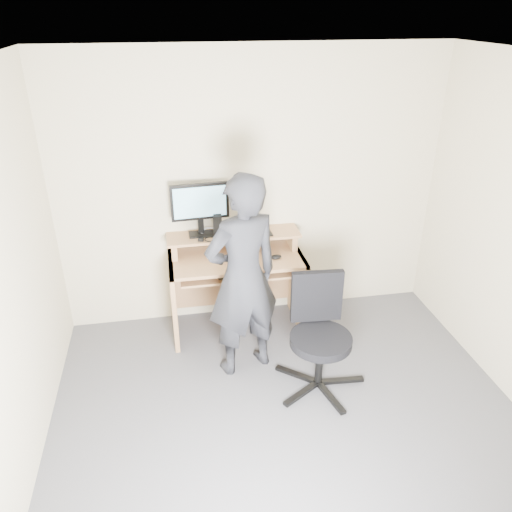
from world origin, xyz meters
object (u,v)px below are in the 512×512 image
object	(u,v)px
monitor	(200,205)
person	(243,278)
desk	(235,273)
office_chair	(319,330)

from	to	relation	value
monitor	person	bearing A→B (deg)	-75.15
desk	person	distance (m)	0.72
office_chair	monitor	bearing A→B (deg)	131.67
monitor	office_chair	size ratio (longest dim) A/B	0.56
desk	person	xyz separation A→B (m)	(-0.03, -0.65, 0.31)
monitor	office_chair	xyz separation A→B (m)	(0.80, -1.04, -0.70)
desk	monitor	xyz separation A→B (m)	(-0.29, 0.10, 0.65)
monitor	desk	bearing A→B (deg)	-22.52
monitor	person	size ratio (longest dim) A/B	0.30
monitor	person	world-z (taller)	person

